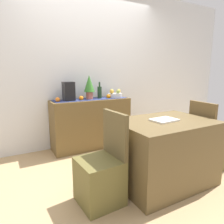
{
  "coord_description": "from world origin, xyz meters",
  "views": [
    {
      "loc": [
        -1.39,
        -2.18,
        1.29
      ],
      "look_at": [
        0.01,
        0.36,
        0.7
      ],
      "focal_mm": 32.77,
      "sensor_mm": 36.0,
      "label": 1
    }
  ],
  "objects": [
    {
      "name": "open_book",
      "position": [
        0.19,
        -0.52,
        0.75
      ],
      "size": [
        0.29,
        0.23,
        0.02
      ],
      "primitive_type": "cube",
      "rotation": [
        0.0,
        0.0,
        0.08
      ],
      "color": "white",
      "rests_on": "dining_table"
    },
    {
      "name": "wine_bottle",
      "position": [
        0.08,
        0.92,
        0.93
      ],
      "size": [
        0.07,
        0.07,
        0.28
      ],
      "color": "#1D371F",
      "rests_on": "sideboard_console"
    },
    {
      "name": "orange_loose_far",
      "position": [
        -0.26,
        0.87,
        0.86
      ],
      "size": [
        0.07,
        0.07,
        0.07
      ],
      "primitive_type": "sphere",
      "color": "orange",
      "rests_on": "sideboard_console"
    },
    {
      "name": "potted_plant",
      "position": [
        -0.1,
        0.92,
        1.05
      ],
      "size": [
        0.17,
        0.17,
        0.39
      ],
      "color": "#BC654F",
      "rests_on": "sideboard_console"
    },
    {
      "name": "apple_left",
      "position": [
        0.46,
        0.93,
        0.93
      ],
      "size": [
        0.07,
        0.07,
        0.07
      ],
      "primitive_type": "sphere",
      "color": "gold",
      "rests_on": "fruit_bowl"
    },
    {
      "name": "fruit_bowl",
      "position": [
        0.38,
        0.92,
        0.87
      ],
      "size": [
        0.25,
        0.25,
        0.07
      ],
      "primitive_type": "cylinder",
      "color": "silver",
      "rests_on": "table_runner"
    },
    {
      "name": "chair_by_corner",
      "position": [
        1.01,
        -0.52,
        0.27
      ],
      "size": [
        0.42,
        0.42,
        0.9
      ],
      "color": "brown",
      "rests_on": "ground"
    },
    {
      "name": "room_wall_rear",
      "position": [
        0.0,
        1.18,
        1.35
      ],
      "size": [
        6.4,
        0.06,
        2.7
      ],
      "primitive_type": "cube",
      "color": "silver",
      "rests_on": "ground"
    },
    {
      "name": "sideboard_console",
      "position": [
        -0.08,
        0.92,
        0.41
      ],
      "size": [
        1.31,
        0.42,
        0.82
      ],
      "primitive_type": "cube",
      "color": "brown",
      "rests_on": "ground"
    },
    {
      "name": "ground_plane",
      "position": [
        0.0,
        0.0,
        -0.01
      ],
      "size": [
        6.4,
        6.4,
        0.02
      ],
      "primitive_type": "cube",
      "color": "tan",
      "rests_on": "ground"
    },
    {
      "name": "dining_table",
      "position": [
        0.21,
        -0.52,
        0.37
      ],
      "size": [
        1.08,
        0.78,
        0.74
      ],
      "primitive_type": "cube",
      "color": "brown",
      "rests_on": "ground"
    },
    {
      "name": "orange_loose_mid",
      "position": [
        0.22,
        0.87,
        0.86
      ],
      "size": [
        0.07,
        0.07,
        0.07
      ],
      "primitive_type": "sphere",
      "color": "orange",
      "rests_on": "sideboard_console"
    },
    {
      "name": "apple_upper",
      "position": [
        0.41,
        0.87,
        0.93
      ],
      "size": [
        0.07,
        0.07,
        0.07
      ],
      "primitive_type": "sphere",
      "color": "#899D43",
      "rests_on": "fruit_bowl"
    },
    {
      "name": "orange_loose_end",
      "position": [
        -0.63,
        0.88,
        0.86
      ],
      "size": [
        0.07,
        0.07,
        0.07
      ],
      "primitive_type": "sphere",
      "color": "orange",
      "rests_on": "sideboard_console"
    },
    {
      "name": "apple_center",
      "position": [
        0.3,
        0.89,
        0.94
      ],
      "size": [
        0.08,
        0.08,
        0.08
      ],
      "primitive_type": "sphere",
      "color": "gold",
      "rests_on": "fruit_bowl"
    },
    {
      "name": "chair_near_window",
      "position": [
        -0.6,
        -0.52,
        0.27
      ],
      "size": [
        0.42,
        0.42,
        0.9
      ],
      "color": "brown",
      "rests_on": "ground"
    },
    {
      "name": "table_runner",
      "position": [
        -0.08,
        0.92,
        0.83
      ],
      "size": [
        1.23,
        0.32,
        0.01
      ],
      "primitive_type": "cube",
      "color": "navy",
      "rests_on": "sideboard_console"
    },
    {
      "name": "coffee_maker",
      "position": [
        -0.45,
        0.92,
        0.97
      ],
      "size": [
        0.16,
        0.18,
        0.29
      ],
      "primitive_type": "cube",
      "color": "black",
      "rests_on": "sideboard_console"
    }
  ]
}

